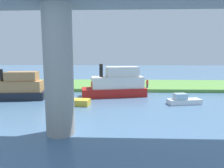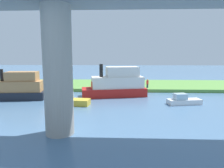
{
  "view_description": "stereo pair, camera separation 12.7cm",
  "coord_description": "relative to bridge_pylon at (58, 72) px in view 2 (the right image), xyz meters",
  "views": [
    {
      "loc": [
        -0.48,
        31.42,
        5.78
      ],
      "look_at": [
        0.54,
        5.0,
        2.0
      ],
      "focal_mm": 33.37,
      "sensor_mm": 36.0,
      "label": 1
    },
    {
      "loc": [
        -0.61,
        31.42,
        5.78
      ],
      "look_at": [
        0.54,
        5.0,
        2.0
      ],
      "focal_mm": 33.37,
      "sensor_mm": 36.0,
      "label": 2
    }
  ],
  "objects": [
    {
      "name": "bridge_pylon",
      "position": [
        0.0,
        0.0,
        0.0
      ],
      "size": [
        2.05,
        2.05,
        9.15
      ],
      "primitive_type": "cylinder",
      "color": "#9E998E",
      "rests_on": "ground"
    },
    {
      "name": "motorboat_white",
      "position": [
        -3.78,
        -14.04,
        -2.92
      ],
      "size": [
        9.18,
        4.64,
        4.48
      ],
      "color": "red",
      "rests_on": "ground"
    },
    {
      "name": "grassy_bank",
      "position": [
        -3.85,
        -22.94,
        -4.33
      ],
      "size": [
        80.0,
        12.0,
        0.5
      ],
      "primitive_type": "cube",
      "color": "#5B9342",
      "rests_on": "ground"
    },
    {
      "name": "motorboat_red",
      "position": [
        5.77,
        -14.99,
        -4.07
      ],
      "size": [
        4.52,
        2.72,
        1.42
      ],
      "color": "gold",
      "rests_on": "ground"
    },
    {
      "name": "ground_plane",
      "position": [
        -3.85,
        -16.94,
        -4.58
      ],
      "size": [
        160.0,
        160.0,
        0.0
      ],
      "primitive_type": "plane",
      "color": "#4C7093"
    },
    {
      "name": "houseboat_blue",
      "position": [
        9.0,
        -11.51,
        -3.12
      ],
      "size": [
        7.9,
        3.37,
        3.92
      ],
      "color": "#1E232D",
      "rests_on": "ground"
    },
    {
      "name": "person_on_bank",
      "position": [
        -8.67,
        -18.53,
        -3.37
      ],
      "size": [
        0.49,
        0.49,
        1.39
      ],
      "color": "#2D334C",
      "rests_on": "grassy_bank"
    },
    {
      "name": "pontoon_yellow",
      "position": [
        1.5,
        -8.76,
        -4.05
      ],
      "size": [
        4.56,
        2.04,
        1.47
      ],
      "color": "gold",
      "rests_on": "ground"
    },
    {
      "name": "skiff_small",
      "position": [
        -11.72,
        -9.56,
        -4.12
      ],
      "size": [
        4.05,
        2.09,
        1.28
      ],
      "color": "white",
      "rests_on": "ground"
    },
    {
      "name": "mooring_post",
      "position": [
        -4.41,
        -18.58,
        -3.67
      ],
      "size": [
        0.2,
        0.2,
        0.81
      ],
      "primitive_type": "cylinder",
      "color": "brown",
      "rests_on": "grassy_bank"
    }
  ]
}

